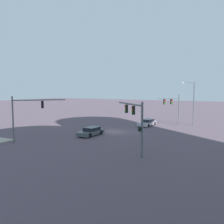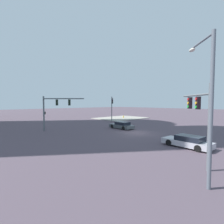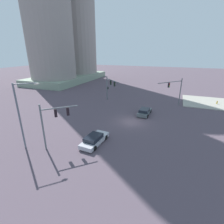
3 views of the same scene
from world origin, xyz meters
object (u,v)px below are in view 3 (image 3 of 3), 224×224
traffic_signal_cross_street (110,85)px  sedan_car_approaching (144,112)px  traffic_signal_opposite_side (175,88)px  streetlamp_curved_arm (22,112)px  traffic_signal_near_corner (53,119)px  fire_hydrant_on_curb (217,102)px  sedan_car_waiting_far (94,140)px

traffic_signal_cross_street → sedan_car_approaching: (-5.91, -9.43, -3.30)m
traffic_signal_opposite_side → traffic_signal_cross_street: 14.33m
streetlamp_curved_arm → sedan_car_approaching: bearing=11.5°
traffic_signal_opposite_side → traffic_signal_cross_street: bearing=-41.9°
traffic_signal_near_corner → traffic_signal_cross_street: bearing=49.5°
traffic_signal_near_corner → streetlamp_curved_arm: streetlamp_curved_arm is taller
sedan_car_approaching → fire_hydrant_on_curb: size_ratio=6.47×
streetlamp_curved_arm → traffic_signal_near_corner: bearing=-20.8°
traffic_signal_opposite_side → sedan_car_waiting_far: (-20.28, 8.87, -3.48)m
sedan_car_approaching → sedan_car_waiting_far: size_ratio=0.94×
traffic_signal_opposite_side → traffic_signal_cross_street: size_ratio=1.07×
streetlamp_curved_arm → sedan_car_waiting_far: size_ratio=1.67×
sedan_car_approaching → fire_hydrant_on_curb: (12.29, -14.02, -0.09)m
traffic_signal_cross_street → fire_hydrant_on_curb: size_ratio=7.80×
sedan_car_approaching → traffic_signal_near_corner: bearing=154.3°
streetlamp_curved_arm → sedan_car_approaching: streetlamp_curved_arm is taller
traffic_signal_near_corner → fire_hydrant_on_curb: (27.60, -22.19, -3.38)m
traffic_signal_opposite_side → sedan_car_waiting_far: size_ratio=1.21×
sedan_car_waiting_far → traffic_signal_near_corner: bearing=125.1°
traffic_signal_cross_street → sedan_car_waiting_far: traffic_signal_cross_street is taller
traffic_signal_near_corner → sedan_car_waiting_far: size_ratio=1.18×
traffic_signal_opposite_side → sedan_car_approaching: size_ratio=1.29×
traffic_signal_near_corner → traffic_signal_cross_street: size_ratio=1.04×
traffic_signal_near_corner → sedan_car_approaching: 17.66m
fire_hydrant_on_curb → sedan_car_waiting_far: bearing=144.3°
streetlamp_curved_arm → fire_hydrant_on_curb: size_ratio=11.45×
streetlamp_curved_arm → sedan_car_waiting_far: streetlamp_curved_arm is taller
traffic_signal_opposite_side → streetlamp_curved_arm: 29.05m
sedan_car_waiting_far → fire_hydrant_on_curb: sedan_car_waiting_far is taller
sedan_car_approaching → traffic_signal_cross_street: bearing=60.4°
traffic_signal_cross_street → fire_hydrant_on_curb: traffic_signal_cross_street is taller
traffic_signal_near_corner → fire_hydrant_on_curb: 35.57m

